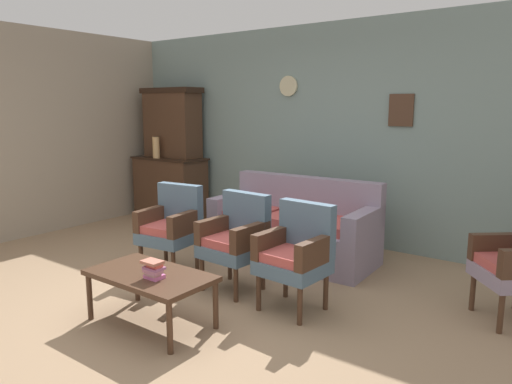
{
  "coord_description": "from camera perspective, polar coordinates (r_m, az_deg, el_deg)",
  "views": [
    {
      "loc": [
        2.82,
        -2.76,
        1.7
      ],
      "look_at": [
        0.03,
        1.02,
        0.85
      ],
      "focal_mm": 33.52,
      "sensor_mm": 36.0,
      "label": 1
    }
  ],
  "objects": [
    {
      "name": "book_stack_on_table",
      "position": [
        3.71,
        -12.13,
        -9.03
      ],
      "size": [
        0.16,
        0.12,
        0.14
      ],
      "color": "pink",
      "rests_on": "coffee_table"
    },
    {
      "name": "armchair_by_doorway",
      "position": [
        4.98,
        -10.06,
        -3.85
      ],
      "size": [
        0.57,
        0.55,
        0.9
      ],
      "color": "slate",
      "rests_on": "ground"
    },
    {
      "name": "wall_back_with_decor",
      "position": [
        6.09,
        8.89,
        6.87
      ],
      "size": [
        6.4,
        0.09,
        2.7
      ],
      "color": "gray",
      "rests_on": "ground"
    },
    {
      "name": "cabinet_upper_hutch",
      "position": [
        7.37,
        -9.97,
        8.18
      ],
      "size": [
        0.99,
        0.38,
        1.03
      ],
      "color": "#472D1E",
      "rests_on": "side_cabinet"
    },
    {
      "name": "floral_couch",
      "position": [
        5.38,
        4.65,
        -4.58
      ],
      "size": [
        1.84,
        0.87,
        0.9
      ],
      "color": "gray",
      "rests_on": "ground"
    },
    {
      "name": "armchair_row_middle",
      "position": [
        4.03,
        4.83,
        -7.11
      ],
      "size": [
        0.55,
        0.52,
        0.9
      ],
      "color": "slate",
      "rests_on": "ground"
    },
    {
      "name": "ground_plane",
      "position": [
        4.29,
        -8.65,
        -13.2
      ],
      "size": [
        7.68,
        7.68,
        0.0
      ],
      "primitive_type": "plane",
      "color": "#997A5B"
    },
    {
      "name": "armchair_near_couch_end",
      "position": [
        4.45,
        -2.42,
        -5.4
      ],
      "size": [
        0.54,
        0.52,
        0.9
      ],
      "color": "slate",
      "rests_on": "ground"
    },
    {
      "name": "coffee_table",
      "position": [
        3.87,
        -12.49,
        -10.03
      ],
      "size": [
        1.0,
        0.56,
        0.42
      ],
      "color": "#472D1E",
      "rests_on": "ground"
    },
    {
      "name": "vase_on_cabinet",
      "position": [
        7.26,
        -11.83,
        5.22
      ],
      "size": [
        0.1,
        0.1,
        0.32
      ],
      "primitive_type": "cylinder",
      "color": "tan",
      "rests_on": "side_cabinet"
    },
    {
      "name": "side_cabinet",
      "position": [
        7.41,
        -10.18,
        0.53
      ],
      "size": [
        1.16,
        0.55,
        0.93
      ],
      "color": "#472D1E",
      "rests_on": "ground"
    }
  ]
}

